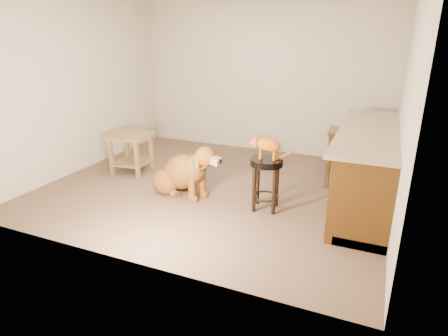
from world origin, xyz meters
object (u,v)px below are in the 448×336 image
at_px(side_table, 131,147).
at_px(tabby_kitten, 266,145).
at_px(golden_retriever, 183,173).
at_px(padded_stool, 266,174).
at_px(wood_stool, 343,157).

height_order(side_table, tabby_kitten, tabby_kitten).
relative_size(side_table, golden_retriever, 0.53).
xyz_separation_m(padded_stool, golden_retriever, (-1.13, 0.01, -0.16)).
relative_size(padded_stool, wood_stool, 0.80).
xyz_separation_m(golden_retriever, tabby_kitten, (1.12, -0.01, 0.51)).
height_order(padded_stool, tabby_kitten, tabby_kitten).
height_order(padded_stool, wood_stool, wood_stool).
bearing_deg(tabby_kitten, wood_stool, 49.05).
bearing_deg(tabby_kitten, side_table, 160.75).
xyz_separation_m(wood_stool, side_table, (-3.04, -0.69, -0.02)).
xyz_separation_m(padded_stool, wood_stool, (0.75, 1.16, -0.04)).
bearing_deg(wood_stool, golden_retriever, -148.60).
bearing_deg(side_table, wood_stool, 12.85).
relative_size(wood_stool, side_table, 1.28).
xyz_separation_m(padded_stool, tabby_kitten, (-0.01, -0.00, 0.35)).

